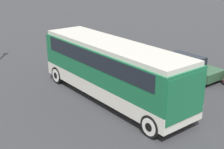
% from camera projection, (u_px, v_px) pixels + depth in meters
% --- Properties ---
extents(ground_plane, '(120.00, 120.00, 0.00)m').
position_uv_depth(ground_plane, '(112.00, 99.00, 17.12)').
color(ground_plane, '#38383A').
extents(tour_bus, '(9.96, 2.61, 3.16)m').
position_uv_depth(tour_bus, '(113.00, 66.00, 16.40)').
color(tour_bus, silver).
rests_on(tour_bus, ground_plane).
extents(parked_car_mid, '(4.79, 1.91, 1.28)m').
position_uv_depth(parked_car_mid, '(185.00, 65.00, 20.60)').
color(parked_car_mid, '#2D5638').
rests_on(parked_car_mid, ground_plane).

